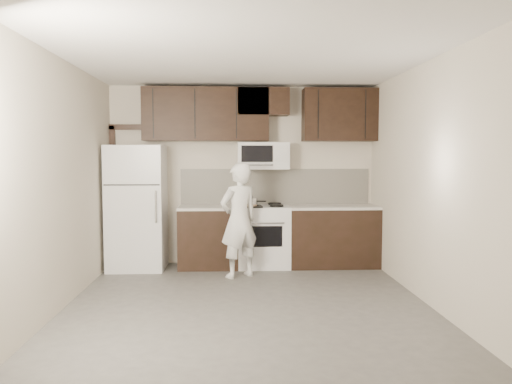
{
  "coord_description": "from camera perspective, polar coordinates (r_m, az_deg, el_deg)",
  "views": [
    {
      "loc": [
        -0.18,
        -5.4,
        1.65
      ],
      "look_at": [
        0.14,
        0.9,
        1.19
      ],
      "focal_mm": 35.0,
      "sensor_mm": 36.0,
      "label": 1
    }
  ],
  "objects": [
    {
      "name": "floor",
      "position": [
        5.65,
        -0.95,
        -12.82
      ],
      "size": [
        4.5,
        4.5,
        0.0
      ],
      "primitive_type": "plane",
      "color": "#4E4B49",
      "rests_on": "ground"
    },
    {
      "name": "back_wall",
      "position": [
        7.66,
        -1.52,
        1.91
      ],
      "size": [
        4.0,
        0.0,
        4.0
      ],
      "primitive_type": "plane",
      "rotation": [
        1.57,
        0.0,
        0.0
      ],
      "color": "beige",
      "rests_on": "ground"
    },
    {
      "name": "ceiling",
      "position": [
        5.51,
        -0.98,
        15.15
      ],
      "size": [
        4.5,
        4.5,
        0.0
      ],
      "primitive_type": "plane",
      "rotation": [
        3.14,
        0.0,
        0.0
      ],
      "color": "white",
      "rests_on": "back_wall"
    },
    {
      "name": "counter_run",
      "position": [
        7.48,
        3.19,
        -5.04
      ],
      "size": [
        2.95,
        0.64,
        0.91
      ],
      "color": "black",
      "rests_on": "floor"
    },
    {
      "name": "stove",
      "position": [
        7.45,
        0.87,
        -5.03
      ],
      "size": [
        0.76,
        0.66,
        0.94
      ],
      "color": "silver",
      "rests_on": "floor"
    },
    {
      "name": "backsplash",
      "position": [
        7.69,
        2.22,
        0.65
      ],
      "size": [
        2.9,
        0.02,
        0.54
      ],
      "primitive_type": "cube",
      "color": "silver",
      "rests_on": "counter_run"
    },
    {
      "name": "upper_cabinets",
      "position": [
        7.52,
        0.1,
        8.98
      ],
      "size": [
        3.48,
        0.35,
        0.78
      ],
      "color": "black",
      "rests_on": "back_wall"
    },
    {
      "name": "microwave",
      "position": [
        7.48,
        0.82,
        4.16
      ],
      "size": [
        0.76,
        0.42,
        0.4
      ],
      "color": "silver",
      "rests_on": "upper_cabinets"
    },
    {
      "name": "refrigerator",
      "position": [
        7.46,
        -13.44,
        -1.73
      ],
      "size": [
        0.8,
        0.76,
        1.8
      ],
      "color": "silver",
      "rests_on": "floor"
    },
    {
      "name": "door_trim",
      "position": [
        7.82,
        -15.72,
        1.06
      ],
      "size": [
        0.5,
        0.08,
        2.12
      ],
      "color": "black",
      "rests_on": "floor"
    },
    {
      "name": "saucepan",
      "position": [
        7.23,
        -0.46,
        -1.2
      ],
      "size": [
        0.29,
        0.17,
        0.16
      ],
      "color": "silver",
      "rests_on": "stove"
    },
    {
      "name": "baking_tray",
      "position": [
        7.2,
        -0.95,
        -1.65
      ],
      "size": [
        0.42,
        0.33,
        0.02
      ],
      "primitive_type": "cube",
      "rotation": [
        0.0,
        0.0,
        0.07
      ],
      "color": "black",
      "rests_on": "counter_run"
    },
    {
      "name": "pizza",
      "position": [
        7.2,
        -0.95,
        -1.49
      ],
      "size": [
        0.29,
        0.29,
        0.02
      ],
      "primitive_type": "cylinder",
      "rotation": [
        0.0,
        0.0,
        0.07
      ],
      "color": "#CEB48A",
      "rests_on": "baking_tray"
    },
    {
      "name": "person",
      "position": [
        6.76,
        -1.97,
        -3.24
      ],
      "size": [
        0.68,
        0.62,
        1.56
      ],
      "primitive_type": "imported",
      "rotation": [
        0.0,
        0.0,
        3.69
      ],
      "color": "silver",
      "rests_on": "floor"
    }
  ]
}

